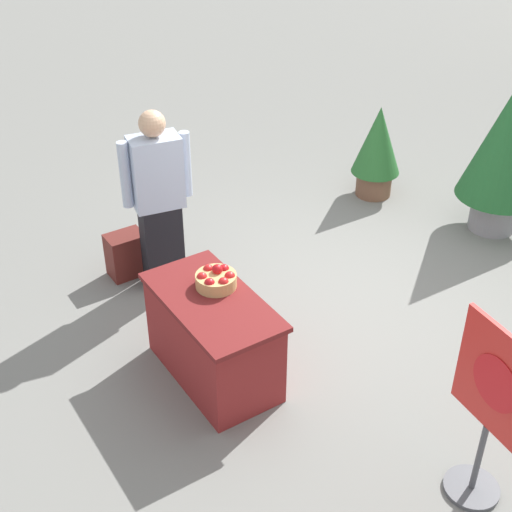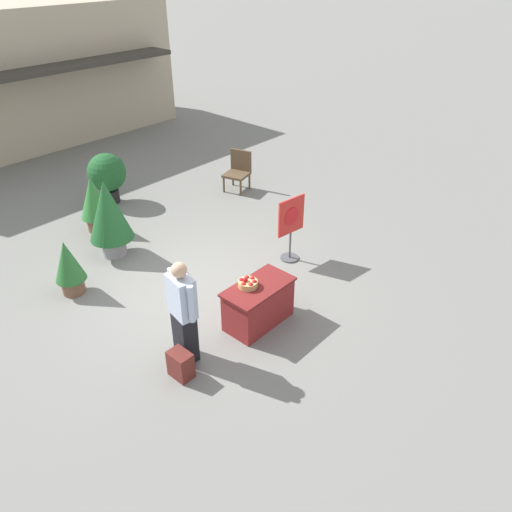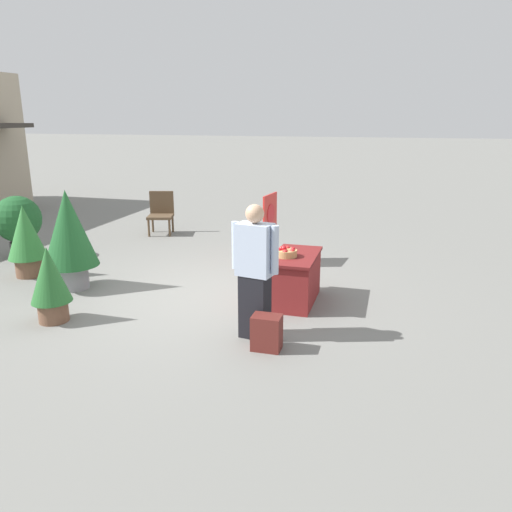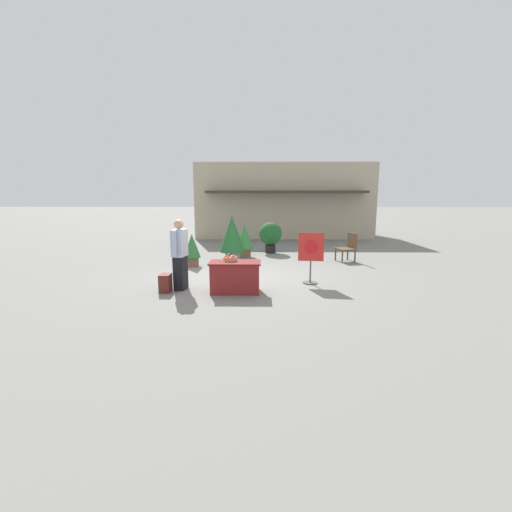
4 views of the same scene
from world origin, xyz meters
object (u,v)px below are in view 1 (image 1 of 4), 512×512
(potted_plant_near_left, at_px, (377,148))
(person_visitor, at_px, (159,201))
(display_table, at_px, (213,337))
(potted_plant_far_right, at_px, (507,147))
(poster_board, at_px, (491,410))
(backpack, at_px, (126,255))
(apple_basket, at_px, (216,279))

(potted_plant_near_left, bearing_deg, person_visitor, -84.58)
(display_table, bearing_deg, person_visitor, 169.64)
(potted_plant_far_right, height_order, potted_plant_near_left, potted_plant_far_right)
(poster_board, bearing_deg, backpack, -69.61)
(poster_board, bearing_deg, potted_plant_near_left, -114.82)
(potted_plant_far_right, relative_size, potted_plant_near_left, 1.53)
(apple_basket, bearing_deg, person_visitor, 173.83)
(person_visitor, xyz_separation_m, potted_plant_near_left, (-0.26, 2.71, -0.28))
(apple_basket, xyz_separation_m, person_visitor, (-1.19, 0.13, 0.07))
(apple_basket, distance_m, potted_plant_near_left, 3.20)
(display_table, height_order, potted_plant_far_right, potted_plant_far_right)
(person_visitor, height_order, potted_plant_far_right, person_visitor)
(apple_basket, height_order, potted_plant_far_right, potted_plant_far_right)
(backpack, bearing_deg, potted_plant_near_left, 89.06)
(poster_board, bearing_deg, potted_plant_far_right, -133.43)
(person_visitor, height_order, backpack, person_visitor)
(display_table, relative_size, apple_basket, 3.82)
(backpack, relative_size, poster_board, 0.33)
(display_table, distance_m, backpack, 1.62)
(apple_basket, relative_size, person_visitor, 0.18)
(backpack, xyz_separation_m, potted_plant_far_right, (1.27, 3.48, 0.70))
(display_table, height_order, backpack, display_table)
(potted_plant_far_right, distance_m, potted_plant_near_left, 1.37)
(apple_basket, distance_m, backpack, 1.60)
(person_visitor, bearing_deg, display_table, 0.00)
(display_table, bearing_deg, poster_board, 24.45)
(person_visitor, height_order, poster_board, person_visitor)
(apple_basket, height_order, poster_board, poster_board)
(display_table, relative_size, potted_plant_far_right, 0.74)
(display_table, relative_size, backpack, 2.78)
(apple_basket, bearing_deg, display_table, -42.62)
(person_visitor, bearing_deg, apple_basket, 4.19)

